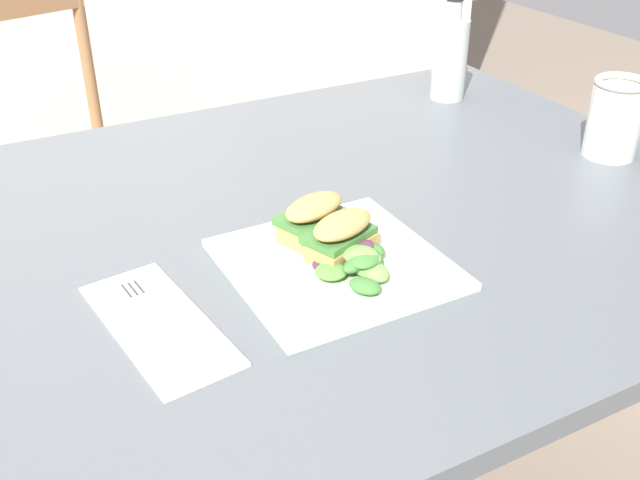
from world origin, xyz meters
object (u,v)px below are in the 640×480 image
plate_lunch (335,264)px  mason_jar_iced_tea (614,122)px  sandwich_half_back (313,217)px  fork_on_napkin (152,314)px  chair_wooden_far (67,171)px  dining_table (307,281)px  bottle_cold_brew (449,62)px  sandwich_half_front (342,235)px

plate_lunch → mason_jar_iced_tea: size_ratio=1.98×
sandwich_half_back → fork_on_napkin: size_ratio=0.58×
plate_lunch → mason_jar_iced_tea: bearing=9.0°
fork_on_napkin → plate_lunch: bearing=-0.9°
chair_wooden_far → plate_lunch: chair_wooden_far is taller
dining_table → chair_wooden_far: bearing=100.6°
plate_lunch → sandwich_half_back: bearing=85.0°
fork_on_napkin → sandwich_half_back: bearing=15.2°
sandwich_half_back → dining_table: bearing=70.4°
chair_wooden_far → fork_on_napkin: size_ratio=4.68×
dining_table → fork_on_napkin: 0.33m
sandwich_half_back → bottle_cold_brew: (0.51, 0.38, 0.04)m
fork_on_napkin → bottle_cold_brew: size_ratio=0.91×
bottle_cold_brew → chair_wooden_far: bearing=134.9°
plate_lunch → sandwich_half_front: bearing=34.3°
fork_on_napkin → bottle_cold_brew: (0.75, 0.45, 0.07)m
bottle_cold_brew → fork_on_napkin: bearing=-149.1°
sandwich_half_back → fork_on_napkin: 0.26m
chair_wooden_far → mason_jar_iced_tea: size_ratio=6.56×
sandwich_half_back → bottle_cold_brew: bearing=37.1°
chair_wooden_far → sandwich_half_back: size_ratio=8.11×
dining_table → sandwich_half_front: size_ratio=12.27×
chair_wooden_far → bottle_cold_brew: bottle_cold_brew is taller
chair_wooden_far → mason_jar_iced_tea: mason_jar_iced_tea is taller
sandwich_half_front → fork_on_napkin: sandwich_half_front is taller
sandwich_half_front → sandwich_half_back: bearing=99.1°
sandwich_half_front → sandwich_half_back: (-0.01, 0.06, 0.00)m
mason_jar_iced_tea → sandwich_half_front: bearing=-171.8°
fork_on_napkin → dining_table: bearing=27.1°
dining_table → mason_jar_iced_tea: size_ratio=9.93×
chair_wooden_far → bottle_cold_brew: (0.67, -0.67, 0.37)m
sandwich_half_back → fork_on_napkin: bearing=-164.8°
plate_lunch → sandwich_half_front: 0.04m
sandwich_half_front → plate_lunch: bearing=-145.7°
bottle_cold_brew → mason_jar_iced_tea: 0.37m
sandwich_half_front → fork_on_napkin: 0.26m
dining_table → sandwich_half_front: bearing=-97.0°
plate_lunch → sandwich_half_front: size_ratio=2.44×
chair_wooden_far → fork_on_napkin: 1.16m
sandwich_half_back → bottle_cold_brew: 0.64m
dining_table → bottle_cold_brew: size_ratio=6.41×
plate_lunch → chair_wooden_far: bearing=97.7°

